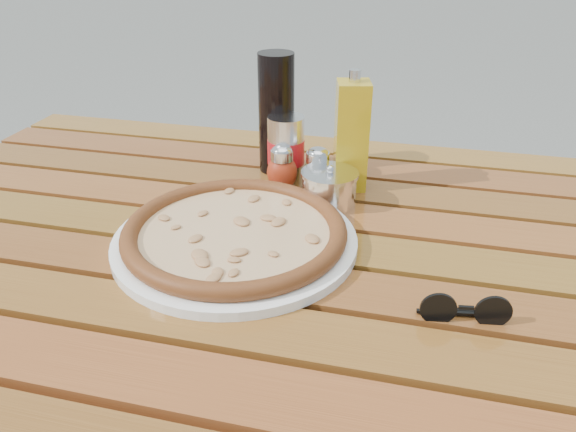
% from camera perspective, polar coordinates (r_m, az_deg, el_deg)
% --- Properties ---
extents(table, '(1.40, 0.90, 0.75)m').
position_cam_1_polar(table, '(0.89, -0.31, -6.62)').
color(table, '#36190C').
rests_on(table, ground).
extents(plate, '(0.46, 0.46, 0.01)m').
position_cam_1_polar(plate, '(0.83, -5.37, -2.51)').
color(plate, white).
rests_on(plate, table).
extents(pizza, '(0.42, 0.42, 0.03)m').
position_cam_1_polar(pizza, '(0.83, -5.42, -1.58)').
color(pizza, beige).
rests_on(pizza, plate).
extents(pepper_shaker, '(0.06, 0.06, 0.08)m').
position_cam_1_polar(pepper_shaker, '(0.99, -0.60, 4.90)').
color(pepper_shaker, '#AB2F13').
rests_on(pepper_shaker, table).
extents(oregano_shaker, '(0.06, 0.06, 0.08)m').
position_cam_1_polar(oregano_shaker, '(0.98, 3.01, 4.63)').
color(oregano_shaker, '#373E19').
rests_on(oregano_shaker, table).
extents(dark_bottle, '(0.08, 0.08, 0.22)m').
position_cam_1_polar(dark_bottle, '(1.05, -1.19, 10.36)').
color(dark_bottle, black).
rests_on(dark_bottle, table).
extents(soda_can, '(0.07, 0.07, 0.12)m').
position_cam_1_polar(soda_can, '(1.02, -0.21, 6.79)').
color(soda_can, silver).
rests_on(soda_can, table).
extents(olive_oil_cruet, '(0.07, 0.07, 0.21)m').
position_cam_1_polar(olive_oil_cruet, '(0.98, 6.46, 8.12)').
color(olive_oil_cruet, '#B89413').
rests_on(olive_oil_cruet, table).
extents(parmesan_tin, '(0.10, 0.10, 0.07)m').
position_cam_1_polar(parmesan_tin, '(0.94, 4.22, 2.89)').
color(parmesan_tin, white).
rests_on(parmesan_tin, table).
extents(sunglasses, '(0.11, 0.04, 0.04)m').
position_cam_1_polar(sunglasses, '(0.71, 17.53, -9.15)').
color(sunglasses, black).
rests_on(sunglasses, table).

